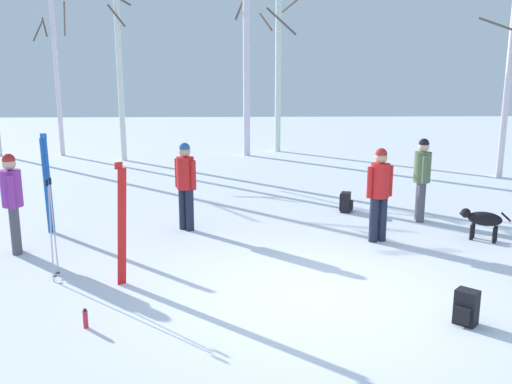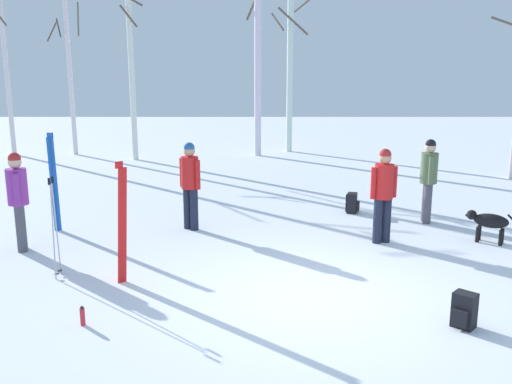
{
  "view_description": "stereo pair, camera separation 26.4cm",
  "coord_description": "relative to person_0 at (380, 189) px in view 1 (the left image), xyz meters",
  "views": [
    {
      "loc": [
        -1.09,
        -7.12,
        3.06
      ],
      "look_at": [
        -0.78,
        2.16,
        1.0
      ],
      "focal_mm": 38.62,
      "sensor_mm": 36.0,
      "label": 1
    },
    {
      "loc": [
        -0.82,
        -7.13,
        3.06
      ],
      "look_at": [
        -0.78,
        2.16,
        1.0
      ],
      "focal_mm": 38.62,
      "sensor_mm": 36.0,
      "label": 2
    }
  ],
  "objects": [
    {
      "name": "ski_pair_planted_0",
      "position": [
        -6.15,
        0.75,
        -0.03
      ],
      "size": [
        0.15,
        0.05,
        1.91
      ],
      "color": "blue",
      "rests_on": "ground_plane"
    },
    {
      "name": "ground_plane",
      "position": [
        -1.45,
        -2.44,
        -0.98
      ],
      "size": [
        60.0,
        60.0,
        0.0
      ],
      "primitive_type": "plane",
      "color": "white"
    },
    {
      "name": "birch_tree_5",
      "position": [
        5.11,
        5.99,
        2.54
      ],
      "size": [
        1.92,
        1.51,
        6.76
      ],
      "color": "silver",
      "rests_on": "ground_plane"
    },
    {
      "name": "birch_tree_4",
      "position": [
        -1.0,
        11.49,
        2.38
      ],
      "size": [
        1.61,
        1.59,
        6.47
      ],
      "color": "silver",
      "rests_on": "ground_plane"
    },
    {
      "name": "ski_poles_1",
      "position": [
        -5.27,
        -1.7,
        -0.16
      ],
      "size": [
        0.07,
        0.24,
        1.54
      ],
      "color": "#B2B2BC",
      "rests_on": "ground_plane"
    },
    {
      "name": "person_2",
      "position": [
        -6.33,
        -0.45,
        0.0
      ],
      "size": [
        0.34,
        0.49,
        1.72
      ],
      "color": "#4C4C56",
      "rests_on": "ground_plane"
    },
    {
      "name": "ski_pair_planted_1",
      "position": [
        -4.21,
        -1.91,
        -0.08
      ],
      "size": [
        0.19,
        0.15,
        1.8
      ],
      "color": "red",
      "rests_on": "ground_plane"
    },
    {
      "name": "birch_tree_1",
      "position": [
        -8.96,
        10.71,
        2.45
      ],
      "size": [
        1.47,
        1.45,
        6.43
      ],
      "color": "silver",
      "rests_on": "ground_plane"
    },
    {
      "name": "birch_tree_2",
      "position": [
        -6.48,
        9.48,
        2.93
      ],
      "size": [
        1.16,
        0.99,
        7.67
      ],
      "color": "white",
      "rests_on": "ground_plane"
    },
    {
      "name": "person_1",
      "position": [
        1.22,
        1.36,
        0.0
      ],
      "size": [
        0.34,
        0.52,
        1.72
      ],
      "color": "#4C4C56",
      "rests_on": "ground_plane"
    },
    {
      "name": "person_3",
      "position": [
        -3.55,
        0.86,
        0.0
      ],
      "size": [
        0.43,
        0.36,
        1.72
      ],
      "color": "#1E2338",
      "rests_on": "ground_plane"
    },
    {
      "name": "backpack_0",
      "position": [
        -0.16,
        2.13,
        -0.77
      ],
      "size": [
        0.33,
        0.31,
        0.44
      ],
      "color": "black",
      "rests_on": "ground_plane"
    },
    {
      "name": "person_0",
      "position": [
        0.0,
        0.0,
        0.0
      ],
      "size": [
        0.5,
        0.34,
        1.72
      ],
      "color": "#1E2338",
      "rests_on": "ground_plane"
    },
    {
      "name": "birch_tree_3",
      "position": [
        -2.22,
        10.48,
        2.82
      ],
      "size": [
        0.96,
        1.0,
        7.37
      ],
      "color": "silver",
      "rests_on": "ground_plane"
    },
    {
      "name": "dog",
      "position": [
        1.92,
        0.0,
        -0.59
      ],
      "size": [
        0.78,
        0.52,
        0.57
      ],
      "color": "black",
      "rests_on": "ground_plane"
    },
    {
      "name": "backpack_1",
      "position": [
        0.25,
        -3.38,
        -0.77
      ],
      "size": [
        0.34,
        0.35,
        0.44
      ],
      "color": "black",
      "rests_on": "ground_plane"
    },
    {
      "name": "water_bottle_0",
      "position": [
        -4.4,
        -3.33,
        -0.87
      ],
      "size": [
        0.06,
        0.06,
        0.24
      ],
      "color": "red",
      "rests_on": "ground_plane"
    }
  ]
}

